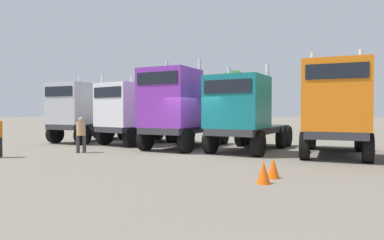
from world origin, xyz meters
name	(u,v)px	position (x,y,z in m)	size (l,w,h in m)	color
ground	(195,155)	(0.00, 0.00, 0.00)	(200.00, 200.00, 0.00)	gray
semi_truck_silver	(83,112)	(-8.80, 1.79, 1.85)	(2.87, 6.23, 4.13)	#333338
semi_truck_white	(132,113)	(-5.31, 2.20, 1.81)	(3.14, 5.90, 4.01)	#333338
semi_truck_purple	(176,109)	(-1.78, 1.28, 2.03)	(2.90, 6.03, 4.49)	#333338
semi_truck_teal	(243,113)	(1.51, 1.87, 1.80)	(2.63, 6.16, 4.04)	#333338
semi_truck_orange	(336,108)	(5.42, 2.10, 2.00)	(3.34, 6.60, 4.45)	#333338
visitor_with_camera	(81,132)	(-4.81, -1.99, 0.94)	(0.56, 0.56, 1.63)	#383838
traffic_cone_near	(273,168)	(4.51, -3.46, 0.29)	(0.36, 0.36, 0.57)	#F2590C
traffic_cone_mid	(263,172)	(4.51, -4.31, 0.30)	(0.36, 0.36, 0.60)	#F2590C
oak_far_left	(234,89)	(-7.89, 22.83, 4.42)	(4.11, 4.11, 6.49)	#4C3823
oak_far_centre	(319,94)	(1.70, 20.20, 3.43)	(3.06, 3.06, 4.98)	#4C3823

